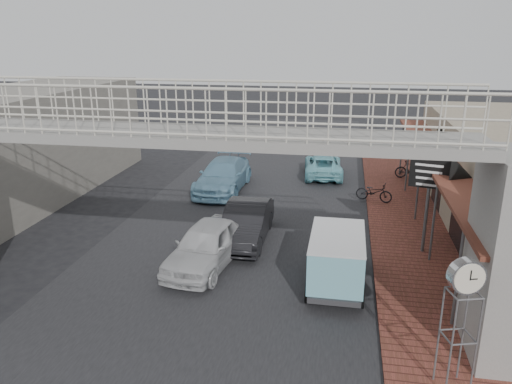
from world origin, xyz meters
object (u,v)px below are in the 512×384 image
at_px(motorcycle_far, 410,169).
at_px(street_clock, 465,282).
at_px(dark_sedan, 246,222).
at_px(angkot_far, 223,176).
at_px(motorcycle_near, 374,192).
at_px(arrow_sign, 458,178).
at_px(angkot_van, 337,252).
at_px(angkot_curb, 323,165).
at_px(white_hatchback, 206,245).

xyz_separation_m(motorcycle_far, street_clock, (-0.95, -16.94, 2.05)).
xyz_separation_m(dark_sedan, angkot_far, (-2.37, 6.05, 0.03)).
xyz_separation_m(motorcycle_near, arrow_sign, (2.28, -5.62, 2.38)).
xyz_separation_m(dark_sedan, motorcycle_far, (6.98, 9.57, -0.14)).
bearing_deg(angkot_far, street_clock, -56.91).
xyz_separation_m(angkot_van, street_clock, (2.62, -4.38, 1.51)).
distance_m(angkot_far, motorcycle_near, 7.33).
relative_size(angkot_curb, angkot_van, 1.18).
xyz_separation_m(dark_sedan, arrow_sign, (7.19, -0.30, 2.19)).
height_order(white_hatchback, angkot_van, angkot_van).
xyz_separation_m(white_hatchback, angkot_far, (-1.49, 8.37, 0.01)).
height_order(angkot_curb, angkot_van, angkot_van).
relative_size(angkot_van, motorcycle_far, 2.27).
bearing_deg(angkot_curb, street_clock, 97.67).
bearing_deg(motorcycle_far, angkot_curb, 88.25).
bearing_deg(angkot_van, motorcycle_near, 80.02).
relative_size(white_hatchback, arrow_sign, 1.25).
height_order(white_hatchback, dark_sedan, white_hatchback).
distance_m(motorcycle_far, street_clock, 17.09).
relative_size(white_hatchback, motorcycle_near, 2.60).
bearing_deg(motorcycle_near, angkot_van, -172.94).
height_order(angkot_curb, motorcycle_far, angkot_curb).
relative_size(white_hatchback, angkot_far, 0.84).
height_order(angkot_curb, motorcycle_near, angkot_curb).
bearing_deg(street_clock, angkot_curb, 85.68).
distance_m(angkot_curb, arrow_sign, 11.24).
xyz_separation_m(motorcycle_near, street_clock, (1.11, -12.68, 2.09)).
bearing_deg(angkot_far, white_hatchback, -78.91).
xyz_separation_m(angkot_curb, angkot_van, (1.03, -12.57, 0.53)).
bearing_deg(motorcycle_near, arrow_sign, -140.59).
relative_size(motorcycle_far, street_clock, 0.52).
relative_size(motorcycle_far, arrow_sign, 0.46).
xyz_separation_m(angkot_far, motorcycle_far, (9.36, 3.52, -0.17)).
relative_size(angkot_far, arrow_sign, 1.48).
bearing_deg(angkot_far, angkot_curb, 37.64).
bearing_deg(white_hatchback, angkot_curb, 82.48).
bearing_deg(street_clock, motorcycle_far, 70.31).
bearing_deg(motorcycle_near, dark_sedan, 154.56).
bearing_deg(arrow_sign, dark_sedan, -167.77).
bearing_deg(arrow_sign, angkot_curb, 130.60).
distance_m(white_hatchback, dark_sedan, 2.49).
distance_m(white_hatchback, angkot_van, 4.37).
bearing_deg(angkot_far, angkot_van, -56.35).
xyz_separation_m(dark_sedan, motorcycle_near, (4.91, 5.32, -0.18)).
distance_m(angkot_van, motorcycle_far, 13.07).
bearing_deg(angkot_far, motorcycle_far, 21.67).
bearing_deg(street_clock, white_hatchback, 127.44).
relative_size(motorcycle_near, motorcycle_far, 1.05).
bearing_deg(dark_sedan, angkot_van, -41.96).
bearing_deg(motorcycle_far, arrow_sign, 179.58).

